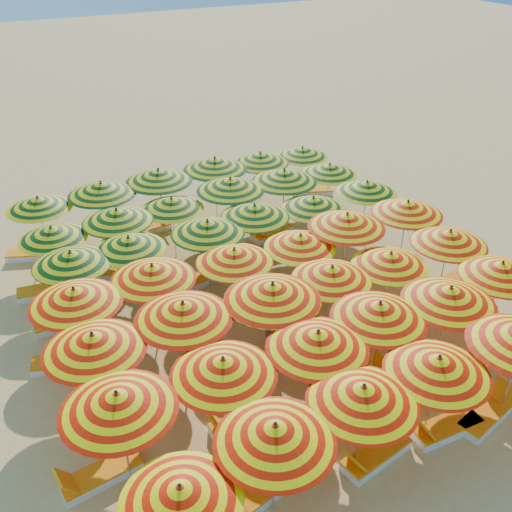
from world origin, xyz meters
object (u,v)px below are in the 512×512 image
umbrella_15 (332,273)px  umbrella_18 (75,296)px  lounger_8 (350,376)px  lounger_21 (34,254)px  umbrella_12 (93,342)px  umbrella_23 (407,208)px  lounger_10 (503,326)px  lounger_17 (193,282)px  umbrella_22 (347,221)px  lounger_1 (242,506)px  lounger_24 (311,191)px  lounger_19 (110,273)px  umbrella_34 (284,176)px  umbrella_29 (367,187)px  umbrella_27 (255,211)px  lounger_20 (271,232)px  umbrella_28 (313,203)px  umbrella_13 (183,311)px  umbrella_10 (450,295)px  beachgoer_b (273,320)px  umbrella_21 (300,241)px  lounger_7 (244,423)px  umbrella_36 (38,203)px  umbrella_16 (390,259)px  umbrella_25 (129,243)px  lounger_11 (127,404)px  lounger_22 (124,239)px  umbrella_40 (260,158)px  umbrella_30 (52,233)px  lounger_16 (66,321)px  umbrella_8 (318,340)px  umbrella_17 (449,238)px  lounger_6 (99,475)px  umbrella_31 (117,216)px  umbrella_20 (234,256)px  umbrella_11 (501,270)px  lounger_3 (445,428)px  lounger_2 (375,455)px  umbrella_6 (118,402)px  umbrella_19 (153,272)px  umbrella_14 (272,292)px  umbrella_41 (302,152)px  umbrella_26 (208,227)px  umbrella_33 (230,185)px  umbrella_37 (101,189)px  umbrella_7 (223,367)px  umbrella_39 (215,164)px  lounger_14 (279,296)px  umbrella_0 (180,494)px  umbrella_9 (379,311)px  lounger_13 (67,361)px  lounger_9 (415,362)px  umbrella_38 (159,176)px  umbrella_2 (363,395)px  lounger_4 (488,414)px  lounger_15 (358,274)px

umbrella_15 → umbrella_18: (-6.37, 1.91, 0.12)m
lounger_8 → lounger_21: size_ratio=1.00×
umbrella_12 → umbrella_23: 10.85m
lounger_10 → lounger_17: same height
umbrella_22 → lounger_1: (-6.58, -5.98, -2.09)m
lounger_17 → lounger_24: size_ratio=1.00×
umbrella_22 → lounger_19: 7.90m
umbrella_34 → umbrella_29: bearing=-37.5°
umbrella_27 → lounger_20: 2.99m
umbrella_23 → umbrella_28: size_ratio=1.23×
umbrella_13 → umbrella_10: bearing=-21.5°
lounger_17 → beachgoer_b: 3.66m
umbrella_21 → lounger_7: (-3.86, -3.97, -1.87)m
umbrella_36 → umbrella_16: bearing=-45.5°
umbrella_25 → lounger_11: umbrella_25 is taller
umbrella_29 → lounger_10: 6.63m
lounger_17 → lounger_22: same height
umbrella_15 → umbrella_40: size_ratio=0.94×
umbrella_30 → beachgoer_b: size_ratio=1.98×
umbrella_10 → lounger_16: umbrella_10 is taller
umbrella_8 → lounger_24: umbrella_8 is taller
umbrella_17 → lounger_6: (-11.11, -1.82, -1.98)m
umbrella_31 → umbrella_20: bearing=-59.6°
umbrella_11 → lounger_3: size_ratio=1.69×
lounger_2 → lounger_3: 1.93m
umbrella_6 → umbrella_19: 4.72m
umbrella_16 → umbrella_21: 2.66m
lounger_7 → lounger_22: 9.85m
umbrella_14 → lounger_22: umbrella_14 is taller
umbrella_10 → umbrella_41: umbrella_10 is taller
umbrella_19 → umbrella_26: bearing=36.1°
umbrella_33 → lounger_10: (4.69, -8.35, -2.08)m
umbrella_37 → lounger_21: (-2.59, 0.28, -2.05)m
umbrella_7 → umbrella_39: bearing=66.9°
umbrella_30 → umbrella_33: (6.13, 0.20, 0.28)m
umbrella_30 → lounger_1: (1.56, -9.90, -1.81)m
umbrella_21 → umbrella_29: 4.66m
lounger_2 → lounger_14: bearing=-110.1°
umbrella_20 → umbrella_34: 5.54m
umbrella_0 → umbrella_9: size_ratio=0.91×
umbrella_0 → lounger_24: 16.69m
umbrella_31 → lounger_13: 5.07m
umbrella_11 → lounger_9: size_ratio=1.63×
umbrella_38 → umbrella_2: bearing=-89.8°
umbrella_29 → lounger_19: umbrella_29 is taller
umbrella_29 → lounger_4: 9.21m
umbrella_34 → lounger_10: umbrella_34 is taller
umbrella_19 → umbrella_36: (-1.95, 6.07, -0.14)m
umbrella_16 → umbrella_21: (-1.71, 2.03, 0.01)m
umbrella_22 → lounger_15: (0.60, -0.08, -2.09)m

